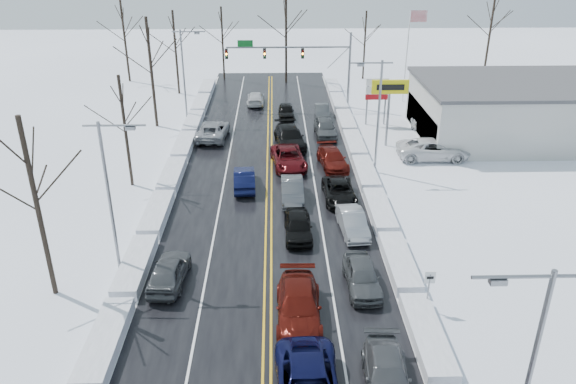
{
  "coord_description": "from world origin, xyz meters",
  "views": [
    {
      "loc": [
        0.46,
        -31.41,
        17.97
      ],
      "look_at": [
        1.28,
        1.13,
        2.5
      ],
      "focal_mm": 35.0,
      "sensor_mm": 36.0,
      "label": 1
    }
  ],
  "objects_px": {
    "oncoming_car_0": "(245,187)",
    "flagpole": "(409,48)",
    "traffic_signal_mast": "(302,57)",
    "tires_plus_sign": "(390,91)",
    "dealership_building": "(529,109)"
  },
  "relations": [
    {
      "from": "oncoming_car_0",
      "to": "flagpole",
      "type": "bearing_deg",
      "value": -130.28
    },
    {
      "from": "traffic_signal_mast",
      "to": "oncoming_car_0",
      "type": "distance_m",
      "value": 22.07
    },
    {
      "from": "traffic_signal_mast",
      "to": "flagpole",
      "type": "distance_m",
      "value": 11.9
    },
    {
      "from": "tires_plus_sign",
      "to": "dealership_building",
      "type": "distance_m",
      "value": 13.82
    },
    {
      "from": "traffic_signal_mast",
      "to": "dealership_building",
      "type": "height_order",
      "value": "traffic_signal_mast"
    },
    {
      "from": "traffic_signal_mast",
      "to": "flagpole",
      "type": "height_order",
      "value": "flagpole"
    },
    {
      "from": "dealership_building",
      "to": "oncoming_car_0",
      "type": "distance_m",
      "value": 28.1
    },
    {
      "from": "flagpole",
      "to": "dealership_building",
      "type": "height_order",
      "value": "flagpole"
    },
    {
      "from": "tires_plus_sign",
      "to": "oncoming_car_0",
      "type": "bearing_deg",
      "value": -144.82
    },
    {
      "from": "traffic_signal_mast",
      "to": "tires_plus_sign",
      "type": "relative_size",
      "value": 2.21
    },
    {
      "from": "flagpole",
      "to": "oncoming_car_0",
      "type": "distance_m",
      "value": 29.01
    },
    {
      "from": "traffic_signal_mast",
      "to": "dealership_building",
      "type": "distance_m",
      "value": 23.01
    },
    {
      "from": "dealership_building",
      "to": "oncoming_car_0",
      "type": "xyz_separation_m",
      "value": [
        -25.84,
        -10.72,
        -2.66
      ]
    },
    {
      "from": "flagpole",
      "to": "dealership_building",
      "type": "distance_m",
      "value": 15.24
    },
    {
      "from": "traffic_signal_mast",
      "to": "tires_plus_sign",
      "type": "xyz_separation_m",
      "value": [
        7.05,
        -12.0,
        -0.49
      ]
    }
  ]
}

